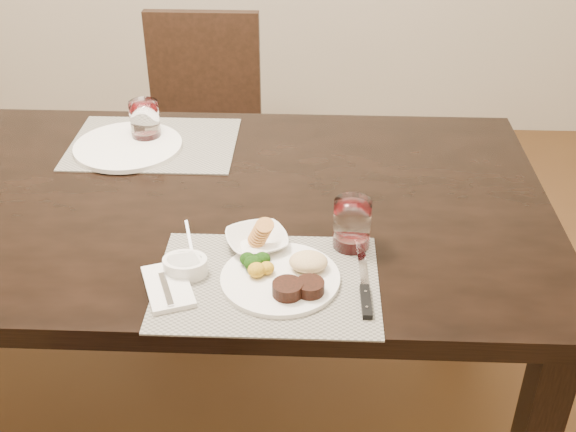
{
  "coord_description": "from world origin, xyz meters",
  "views": [
    {
      "loc": [
        0.42,
        -1.52,
        1.67
      ],
      "look_at": [
        0.37,
        -0.19,
        0.82
      ],
      "focal_mm": 45.0,
      "sensor_mm": 36.0,
      "label": 1
    }
  ],
  "objects_px": {
    "wine_glass_near": "(352,226)",
    "far_plate": "(128,146)",
    "steak_knife": "(365,293)",
    "cracker_bowl": "(257,241)",
    "dinner_plate": "(286,276)",
    "chair_far": "(203,125)"
  },
  "relations": [
    {
      "from": "steak_knife",
      "to": "cracker_bowl",
      "type": "bearing_deg",
      "value": 144.18
    },
    {
      "from": "chair_far",
      "to": "far_plate",
      "type": "bearing_deg",
      "value": -97.82
    },
    {
      "from": "dinner_plate",
      "to": "far_plate",
      "type": "distance_m",
      "value": 0.74
    },
    {
      "from": "wine_glass_near",
      "to": "dinner_plate",
      "type": "bearing_deg",
      "value": -135.18
    },
    {
      "from": "cracker_bowl",
      "to": "steak_knife",
      "type": "bearing_deg",
      "value": -34.51
    },
    {
      "from": "wine_glass_near",
      "to": "steak_knife",
      "type": "bearing_deg",
      "value": -82.46
    },
    {
      "from": "steak_knife",
      "to": "wine_glass_near",
      "type": "xyz_separation_m",
      "value": [
        -0.02,
        0.18,
        0.05
      ]
    },
    {
      "from": "dinner_plate",
      "to": "steak_knife",
      "type": "height_order",
      "value": "dinner_plate"
    },
    {
      "from": "cracker_bowl",
      "to": "far_plate",
      "type": "bearing_deg",
      "value": 130.45
    },
    {
      "from": "chair_far",
      "to": "dinner_plate",
      "type": "height_order",
      "value": "chair_far"
    },
    {
      "from": "wine_glass_near",
      "to": "far_plate",
      "type": "xyz_separation_m",
      "value": [
        -0.6,
        0.44,
        -0.04
      ]
    },
    {
      "from": "steak_knife",
      "to": "dinner_plate",
      "type": "bearing_deg",
      "value": 165.13
    },
    {
      "from": "chair_far",
      "to": "steak_knife",
      "type": "height_order",
      "value": "chair_far"
    },
    {
      "from": "chair_far",
      "to": "cracker_bowl",
      "type": "bearing_deg",
      "value": -75.44
    },
    {
      "from": "dinner_plate",
      "to": "steak_knife",
      "type": "relative_size",
      "value": 1.08
    },
    {
      "from": "chair_far",
      "to": "steak_knife",
      "type": "xyz_separation_m",
      "value": [
        0.53,
        -1.31,
        0.26
      ]
    },
    {
      "from": "cracker_bowl",
      "to": "far_plate",
      "type": "xyz_separation_m",
      "value": [
        -0.39,
        0.46,
        -0.01
      ]
    },
    {
      "from": "steak_knife",
      "to": "wine_glass_near",
      "type": "bearing_deg",
      "value": 96.23
    },
    {
      "from": "chair_far",
      "to": "far_plate",
      "type": "relative_size",
      "value": 3.03
    },
    {
      "from": "chair_far",
      "to": "far_plate",
      "type": "xyz_separation_m",
      "value": [
        -0.09,
        -0.69,
        0.26
      ]
    },
    {
      "from": "chair_far",
      "to": "dinner_plate",
      "type": "xyz_separation_m",
      "value": [
        0.37,
        -1.27,
        0.26
      ]
    },
    {
      "from": "steak_knife",
      "to": "wine_glass_near",
      "type": "distance_m",
      "value": 0.18
    }
  ]
}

